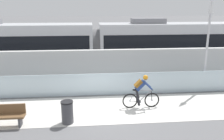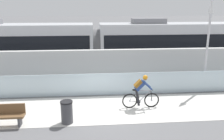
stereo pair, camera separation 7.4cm
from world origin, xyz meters
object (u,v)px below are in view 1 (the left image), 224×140
(cyclist_on_bike, at_px, (141,92))
(bench, at_px, (5,115))
(lamp_post_antenna, at_px, (209,32))
(tram, at_px, (96,46))
(trash_bin, at_px, (67,112))

(cyclist_on_bike, height_order, bench, cyclist_on_bike)
(cyclist_on_bike, relative_size, lamp_post_antenna, 0.34)
(cyclist_on_bike, distance_m, lamp_post_antenna, 5.26)
(bench, bearing_deg, cyclist_on_bike, 12.50)
(bench, bearing_deg, tram, 64.45)
(lamp_post_antenna, distance_m, bench, 10.84)
(tram, relative_size, cyclist_on_bike, 12.75)
(lamp_post_antenna, height_order, trash_bin, lamp_post_antenna)
(cyclist_on_bike, height_order, lamp_post_antenna, lamp_post_antenna)
(trash_bin, bearing_deg, cyclist_on_bike, 20.60)
(trash_bin, bearing_deg, lamp_post_antenna, 24.62)
(bench, bearing_deg, lamp_post_antenna, 19.16)
(cyclist_on_bike, distance_m, bench, 5.94)
(trash_bin, bearing_deg, bench, -179.19)
(tram, distance_m, lamp_post_antenna, 7.75)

